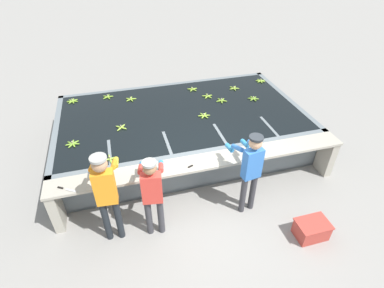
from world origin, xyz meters
name	(u,v)px	position (x,y,z in m)	size (l,w,h in m)	color
ground_plane	(208,203)	(0.00, 0.00, 0.00)	(80.00, 80.00, 0.00)	gray
wash_tank	(182,128)	(0.00, 2.05, 0.43)	(5.56, 3.22, 0.87)	slate
work_ledge	(205,170)	(0.00, 0.23, 0.65)	(5.56, 0.45, 0.87)	#A8A393
worker_0	(106,191)	(-1.76, -0.28, 1.07)	(0.45, 0.74, 1.74)	#1E2328
worker_1	(152,191)	(-1.07, -0.35, 0.94)	(0.48, 0.73, 1.56)	#38383D
worker_2	(251,167)	(0.64, -0.30, 1.00)	(0.47, 0.74, 1.65)	#38383D
banana_bunch_floating_0	(221,101)	(1.08, 2.31, 0.89)	(0.27, 0.28, 0.08)	#7FAD33
banana_bunch_floating_1	(108,97)	(-1.59, 3.26, 0.89)	(0.26, 0.28, 0.08)	#7FAD33
banana_bunch_floating_2	(253,99)	(1.87, 2.19, 0.89)	(0.27, 0.28, 0.08)	#75A333
banana_bunch_floating_3	(204,116)	(0.45, 1.74, 0.89)	(0.28, 0.27, 0.08)	#8CB738
banana_bunch_floating_4	(261,81)	(2.52, 3.11, 0.89)	(0.28, 0.28, 0.08)	#8CB738
banana_bunch_floating_5	(207,96)	(0.82, 2.62, 0.89)	(0.28, 0.27, 0.08)	#8CB738
banana_bunch_floating_6	(234,88)	(1.63, 2.87, 0.89)	(0.28, 0.27, 0.08)	#93BC3D
banana_bunch_floating_7	(131,99)	(-1.05, 2.98, 0.89)	(0.27, 0.28, 0.08)	#8CB738
banana_bunch_floating_8	(192,89)	(0.57, 3.11, 0.89)	(0.28, 0.27, 0.08)	#8CB738
banana_bunch_floating_9	(73,144)	(-2.35, 1.40, 0.89)	(0.28, 0.28, 0.08)	#75A333
banana_bunch_floating_10	(72,101)	(-2.42, 3.26, 0.89)	(0.28, 0.28, 0.08)	#7FAD33
banana_bunch_floating_11	(110,159)	(-1.67, 0.72, 0.89)	(0.28, 0.28, 0.08)	#93BC3D
banana_bunch_floating_12	(121,127)	(-1.38, 1.74, 0.89)	(0.24, 0.24, 0.08)	#9EC642
knife_0	(194,165)	(-0.24, 0.16, 0.88)	(0.34, 0.15, 0.02)	silver
knife_1	(64,189)	(-2.43, 0.15, 0.88)	(0.31, 0.21, 0.02)	silver
crate	(312,229)	(1.45, -1.20, 0.16)	(0.55, 0.39, 0.32)	#B73D33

